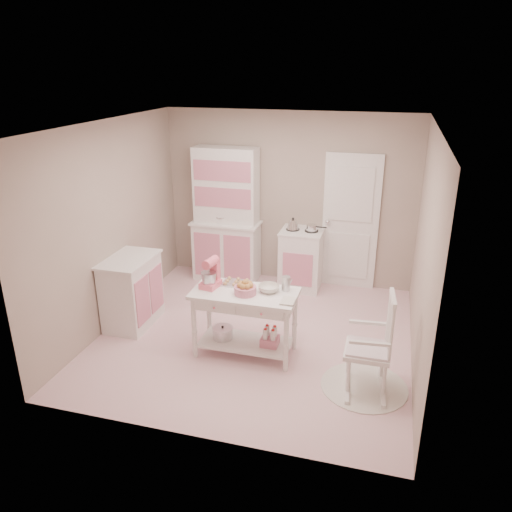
{
  "coord_description": "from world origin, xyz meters",
  "views": [
    {
      "loc": [
        1.48,
        -5.31,
        3.23
      ],
      "look_at": [
        -0.01,
        0.1,
        1.05
      ],
      "focal_mm": 35.0,
      "sensor_mm": 36.0,
      "label": 1
    }
  ],
  "objects_px": {
    "hutch": "(226,215)",
    "base_cabinet": "(132,291)",
    "rocking_chair": "(368,342)",
    "stove": "(301,259)",
    "stand_mixer": "(210,273)",
    "work_table": "(245,323)",
    "bread_basket": "(245,290)"
  },
  "relations": [
    {
      "from": "base_cabinet",
      "to": "stand_mixer",
      "type": "xyz_separation_m",
      "value": [
        1.21,
        -0.29,
        0.51
      ]
    },
    {
      "from": "stove",
      "to": "bread_basket",
      "type": "distance_m",
      "value": 2.12
    },
    {
      "from": "stove",
      "to": "rocking_chair",
      "type": "xyz_separation_m",
      "value": [
        1.13,
        -2.32,
        0.09
      ]
    },
    {
      "from": "rocking_chair",
      "to": "base_cabinet",
      "type": "bearing_deg",
      "value": 163.12
    },
    {
      "from": "stove",
      "to": "stand_mixer",
      "type": "distance_m",
      "value": 2.17
    },
    {
      "from": "base_cabinet",
      "to": "rocking_chair",
      "type": "height_order",
      "value": "rocking_chair"
    },
    {
      "from": "work_table",
      "to": "bread_basket",
      "type": "relative_size",
      "value": 4.8
    },
    {
      "from": "stove",
      "to": "work_table",
      "type": "xyz_separation_m",
      "value": [
        -0.28,
        -2.01,
        -0.06
      ]
    },
    {
      "from": "stove",
      "to": "work_table",
      "type": "bearing_deg",
      "value": -97.93
    },
    {
      "from": "stand_mixer",
      "to": "hutch",
      "type": "bearing_deg",
      "value": 114.14
    },
    {
      "from": "hutch",
      "to": "base_cabinet",
      "type": "bearing_deg",
      "value": -111.89
    },
    {
      "from": "base_cabinet",
      "to": "bread_basket",
      "type": "xyz_separation_m",
      "value": [
        1.65,
        -0.36,
        0.39
      ]
    },
    {
      "from": "rocking_chair",
      "to": "stand_mixer",
      "type": "distance_m",
      "value": 1.91
    },
    {
      "from": "bread_basket",
      "to": "stand_mixer",
      "type": "bearing_deg",
      "value": 170.96
    },
    {
      "from": "hutch",
      "to": "bread_basket",
      "type": "distance_m",
      "value": 2.32
    },
    {
      "from": "rocking_chair",
      "to": "bread_basket",
      "type": "relative_size",
      "value": 4.4
    },
    {
      "from": "stove",
      "to": "hutch",
      "type": "bearing_deg",
      "value": 177.61
    },
    {
      "from": "hutch",
      "to": "rocking_chair",
      "type": "relative_size",
      "value": 1.89
    },
    {
      "from": "base_cabinet",
      "to": "rocking_chair",
      "type": "distance_m",
      "value": 3.1
    },
    {
      "from": "stove",
      "to": "base_cabinet",
      "type": "height_order",
      "value": "same"
    },
    {
      "from": "base_cabinet",
      "to": "bread_basket",
      "type": "relative_size",
      "value": 3.68
    },
    {
      "from": "hutch",
      "to": "rocking_chair",
      "type": "distance_m",
      "value": 3.36
    },
    {
      "from": "base_cabinet",
      "to": "bread_basket",
      "type": "height_order",
      "value": "base_cabinet"
    },
    {
      "from": "stand_mixer",
      "to": "bread_basket",
      "type": "xyz_separation_m",
      "value": [
        0.44,
        -0.07,
        -0.12
      ]
    },
    {
      "from": "stove",
      "to": "work_table",
      "type": "height_order",
      "value": "stove"
    },
    {
      "from": "hutch",
      "to": "work_table",
      "type": "height_order",
      "value": "hutch"
    },
    {
      "from": "hutch",
      "to": "base_cabinet",
      "type": "xyz_separation_m",
      "value": [
        -0.71,
        -1.76,
        -0.58
      ]
    },
    {
      "from": "work_table",
      "to": "bread_basket",
      "type": "height_order",
      "value": "bread_basket"
    },
    {
      "from": "rocking_chair",
      "to": "stand_mixer",
      "type": "xyz_separation_m",
      "value": [
        -1.83,
        0.33,
        0.42
      ]
    },
    {
      "from": "stove",
      "to": "rocking_chair",
      "type": "relative_size",
      "value": 0.84
    },
    {
      "from": "hutch",
      "to": "bread_basket",
      "type": "bearing_deg",
      "value": -66.05
    },
    {
      "from": "hutch",
      "to": "stove",
      "type": "relative_size",
      "value": 2.26
    }
  ]
}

